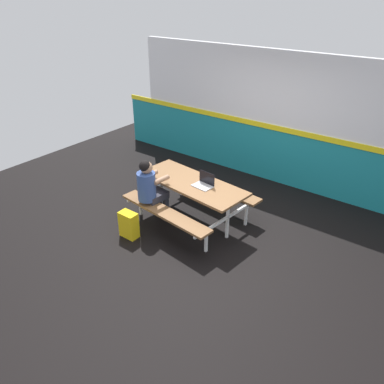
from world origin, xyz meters
name	(u,v)px	position (x,y,z in m)	size (l,w,h in m)	color
ground_plane	(212,228)	(0.00, 0.00, -0.01)	(10.00, 10.00, 0.02)	black
accent_backdrop	(280,123)	(0.00, 2.27, 1.25)	(8.00, 0.14, 2.60)	teal
picnic_table_main	(192,191)	(-0.43, 0.00, 0.58)	(1.99, 1.74, 0.74)	brown
student_nearer	(150,187)	(-0.91, -0.51, 0.71)	(0.39, 0.54, 1.21)	#2D2D38
laptop_silver	(204,183)	(-0.20, 0.01, 0.79)	(0.34, 0.25, 0.22)	silver
backpack_dark	(129,225)	(-0.95, -1.00, 0.22)	(0.30, 0.22, 0.44)	yellow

